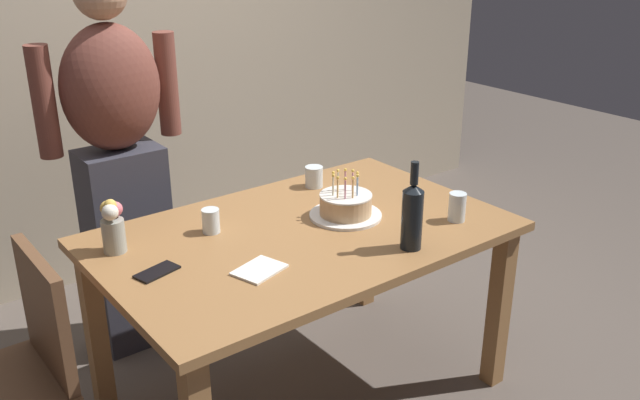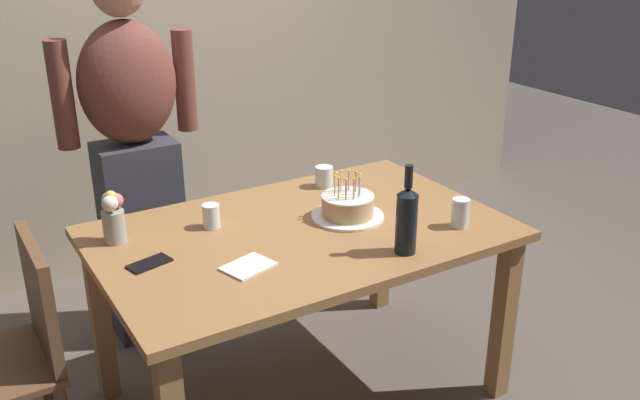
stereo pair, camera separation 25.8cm
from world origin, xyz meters
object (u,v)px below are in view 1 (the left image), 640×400
at_px(cell_phone, 157,272).
at_px(birthday_cake, 345,206).
at_px(napkin_stack, 259,270).
at_px(person_man_bearded, 119,160).
at_px(flower_vase, 113,225).
at_px(dining_chair, 20,367).
at_px(water_glass_near, 457,207).
at_px(wine_bottle, 412,215).
at_px(water_glass_far, 314,177).
at_px(water_glass_side, 211,221).

bearing_deg(cell_phone, birthday_cake, -15.43).
bearing_deg(napkin_stack, person_man_bearded, 93.72).
xyz_separation_m(flower_vase, dining_chair, (-0.40, -0.15, -0.32)).
xyz_separation_m(birthday_cake, water_glass_near, (0.31, -0.29, 0.01)).
bearing_deg(birthday_cake, flower_vase, 163.01).
distance_m(wine_bottle, flower_vase, 1.03).
height_order(napkin_stack, person_man_bearded, person_man_bearded).
distance_m(napkin_stack, flower_vase, 0.54).
height_order(cell_phone, person_man_bearded, person_man_bearded).
height_order(water_glass_near, flower_vase, flower_vase).
height_order(water_glass_far, napkin_stack, water_glass_far).
bearing_deg(water_glass_side, napkin_stack, -93.89).
height_order(water_glass_far, wine_bottle, wine_bottle).
xyz_separation_m(water_glass_far, cell_phone, (-0.88, -0.31, -0.04)).
bearing_deg(person_man_bearded, water_glass_side, 98.16).
distance_m(water_glass_near, wine_bottle, 0.32).
relative_size(cell_phone, napkin_stack, 0.89).
bearing_deg(napkin_stack, water_glass_side, 86.11).
height_order(birthday_cake, wine_bottle, wine_bottle).
bearing_deg(water_glass_near, birthday_cake, 137.34).
height_order(water_glass_near, cell_phone, water_glass_near).
distance_m(water_glass_far, dining_chair, 1.37).
height_order(wine_bottle, cell_phone, wine_bottle).
bearing_deg(water_glass_far, water_glass_near, -70.79).
relative_size(water_glass_near, napkin_stack, 0.69).
height_order(birthday_cake, water_glass_far, birthday_cake).
xyz_separation_m(birthday_cake, person_man_bearded, (-0.57, 0.80, 0.09)).
distance_m(birthday_cake, person_man_bearded, 0.99).
height_order(napkin_stack, flower_vase, flower_vase).
bearing_deg(wine_bottle, cell_phone, 154.84).
height_order(water_glass_near, dining_chair, dining_chair).
distance_m(water_glass_side, flower_vase, 0.35).
bearing_deg(cell_phone, napkin_stack, -49.30).
relative_size(birthday_cake, person_man_bearded, 0.17).
bearing_deg(water_glass_near, person_man_bearded, 129.08).
xyz_separation_m(wine_bottle, person_man_bearded, (-0.58, 1.16, 0.01)).
bearing_deg(dining_chair, birthday_cake, 85.15).
height_order(water_glass_near, napkin_stack, water_glass_near).
relative_size(flower_vase, dining_chair, 0.22).
xyz_separation_m(water_glass_near, cell_phone, (-1.10, 0.31, -0.05)).
relative_size(water_glass_side, flower_vase, 0.47).
relative_size(birthday_cake, cell_phone, 1.95).
xyz_separation_m(water_glass_near, person_man_bearded, (-0.89, 1.09, 0.08)).
xyz_separation_m(birthday_cake, dining_chair, (-1.22, 0.10, -0.27)).
height_order(person_man_bearded, dining_chair, person_man_bearded).
relative_size(water_glass_far, dining_chair, 0.10).
height_order(birthday_cake, dining_chair, birthday_cake).
xyz_separation_m(cell_phone, napkin_stack, (0.27, -0.19, 0.00)).
bearing_deg(dining_chair, water_glass_near, 75.64).
bearing_deg(wine_bottle, dining_chair, 159.58).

